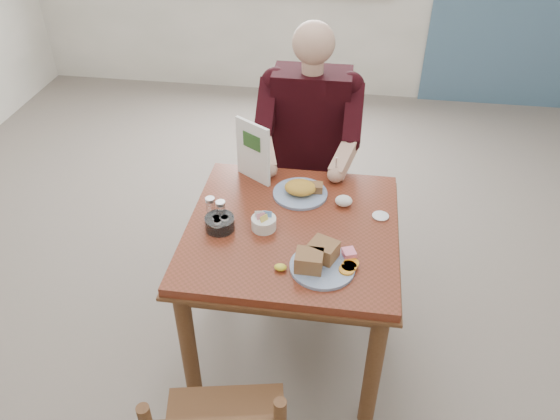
% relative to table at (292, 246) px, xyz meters
% --- Properties ---
extents(floor, '(6.00, 6.00, 0.00)m').
position_rel_table_xyz_m(floor, '(0.00, 0.00, -0.64)').
color(floor, '#72645C').
rests_on(floor, ground).
extents(lemon_wedge, '(0.06, 0.05, 0.03)m').
position_rel_table_xyz_m(lemon_wedge, '(-0.01, -0.28, 0.13)').
color(lemon_wedge, yellow).
rests_on(lemon_wedge, table).
extents(napkin, '(0.08, 0.07, 0.05)m').
position_rel_table_xyz_m(napkin, '(0.21, 0.18, 0.14)').
color(napkin, white).
rests_on(napkin, table).
extents(metal_dish, '(0.09, 0.09, 0.01)m').
position_rel_table_xyz_m(metal_dish, '(0.38, 0.12, 0.12)').
color(metal_dish, silver).
rests_on(metal_dish, table).
extents(table, '(0.92, 0.92, 0.75)m').
position_rel_table_xyz_m(table, '(0.00, 0.00, 0.00)').
color(table, maroon).
rests_on(table, ground).
extents(chair_far, '(0.42, 0.42, 0.95)m').
position_rel_table_xyz_m(chair_far, '(0.00, 0.80, -0.16)').
color(chair_far, brown).
rests_on(chair_far, ground).
extents(diner, '(0.53, 0.56, 1.39)m').
position_rel_table_xyz_m(diner, '(0.00, 0.71, 0.17)').
color(diner, tan).
rests_on(diner, chair_far).
extents(near_plate, '(0.30, 0.30, 0.09)m').
position_rel_table_xyz_m(near_plate, '(0.14, -0.23, 0.14)').
color(near_plate, white).
rests_on(near_plate, table).
extents(far_plate, '(0.27, 0.27, 0.07)m').
position_rel_table_xyz_m(far_plate, '(0.01, 0.24, 0.14)').
color(far_plate, white).
rests_on(far_plate, table).
extents(caddy, '(0.13, 0.13, 0.08)m').
position_rel_table_xyz_m(caddy, '(-0.12, -0.03, 0.14)').
color(caddy, white).
rests_on(caddy, table).
extents(shakers, '(0.10, 0.07, 0.09)m').
position_rel_table_xyz_m(shakers, '(-0.34, 0.02, 0.16)').
color(shakers, white).
rests_on(shakers, table).
extents(creamer, '(0.15, 0.15, 0.06)m').
position_rel_table_xyz_m(creamer, '(-0.30, -0.06, 0.14)').
color(creamer, white).
rests_on(creamer, table).
extents(menu, '(0.18, 0.13, 0.30)m').
position_rel_table_xyz_m(menu, '(-0.23, 0.34, 0.26)').
color(menu, white).
rests_on(menu, table).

